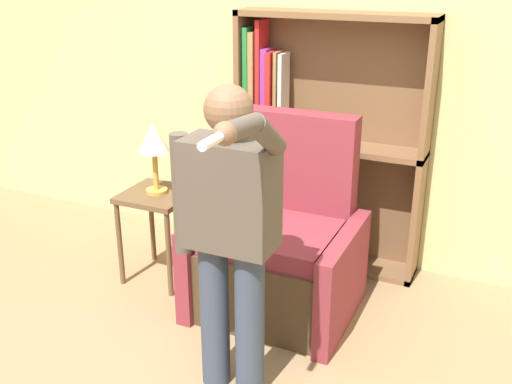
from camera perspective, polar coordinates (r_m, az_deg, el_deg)
name	(u,v)px	position (r m, az deg, el deg)	size (l,w,h in m)	color
wall_back	(325,68)	(4.29, 6.58, 11.65)	(8.00, 0.06, 2.80)	#DBCC84
bookcase	(306,149)	(4.30, 4.80, 4.14)	(1.33, 0.28, 1.80)	brown
armchair	(280,250)	(3.81, 2.27, -5.58)	(0.98, 0.83, 1.23)	#4C3823
person_standing	(229,228)	(2.85, -2.58, -3.43)	(0.59, 0.78, 1.61)	#384256
side_table	(158,208)	(4.14, -9.32, -1.53)	(0.45, 0.45, 0.64)	brown
table_lamp	(154,142)	(3.98, -9.72, 4.74)	(0.21, 0.21, 0.48)	gold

